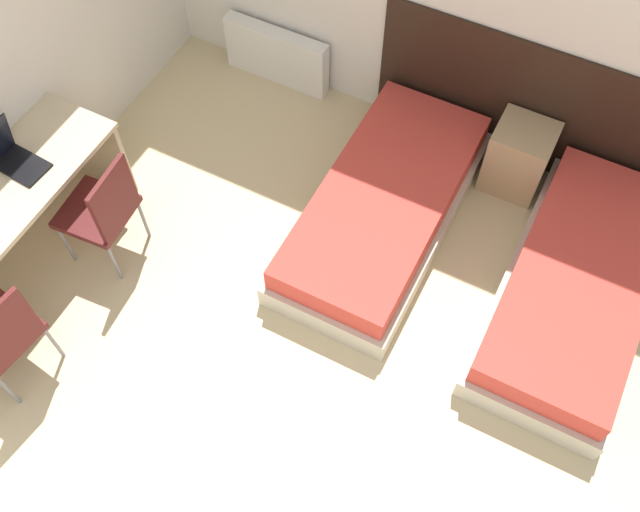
{
  "coord_description": "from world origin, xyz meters",
  "views": [
    {
      "loc": [
        1.06,
        0.15,
        4.29
      ],
      "look_at": [
        0.0,
        2.19,
        0.55
      ],
      "focal_mm": 40.0,
      "sensor_mm": 36.0,
      "label": 1
    }
  ],
  "objects_px": {
    "bed_near_door": "(577,287)",
    "nightstand": "(518,157)",
    "chair_near_laptop": "(102,209)",
    "bed_near_window": "(383,208)",
    "laptop": "(13,156)"
  },
  "relations": [
    {
      "from": "bed_near_door",
      "to": "nightstand",
      "type": "bearing_deg",
      "value": 131.3
    },
    {
      "from": "bed_near_window",
      "to": "chair_near_laptop",
      "type": "xyz_separation_m",
      "value": [
        -1.54,
        -1.07,
        0.32
      ]
    },
    {
      "from": "bed_near_door",
      "to": "chair_near_laptop",
      "type": "distance_m",
      "value": 3.15
    },
    {
      "from": "bed_near_window",
      "to": "laptop",
      "type": "relative_size",
      "value": 5.74
    },
    {
      "from": "bed_near_window",
      "to": "bed_near_door",
      "type": "height_order",
      "value": "same"
    },
    {
      "from": "bed_near_window",
      "to": "laptop",
      "type": "height_order",
      "value": "laptop"
    },
    {
      "from": "nightstand",
      "to": "chair_near_laptop",
      "type": "xyz_separation_m",
      "value": [
        -2.24,
        -1.86,
        0.23
      ]
    },
    {
      "from": "nightstand",
      "to": "laptop",
      "type": "height_order",
      "value": "laptop"
    },
    {
      "from": "bed_near_door",
      "to": "chair_near_laptop",
      "type": "height_order",
      "value": "chair_near_laptop"
    },
    {
      "from": "bed_near_window",
      "to": "laptop",
      "type": "xyz_separation_m",
      "value": [
        -2.08,
        -1.14,
        0.63
      ]
    },
    {
      "from": "bed_near_window",
      "to": "nightstand",
      "type": "xyz_separation_m",
      "value": [
        0.7,
        0.8,
        0.09
      ]
    },
    {
      "from": "chair_near_laptop",
      "to": "bed_near_window",
      "type": "bearing_deg",
      "value": 30.31
    },
    {
      "from": "nightstand",
      "to": "bed_near_door",
      "type": "bearing_deg",
      "value": -48.7
    },
    {
      "from": "bed_near_door",
      "to": "bed_near_window",
      "type": "bearing_deg",
      "value": 180.0
    },
    {
      "from": "nightstand",
      "to": "laptop",
      "type": "relative_size",
      "value": 1.61
    }
  ]
}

